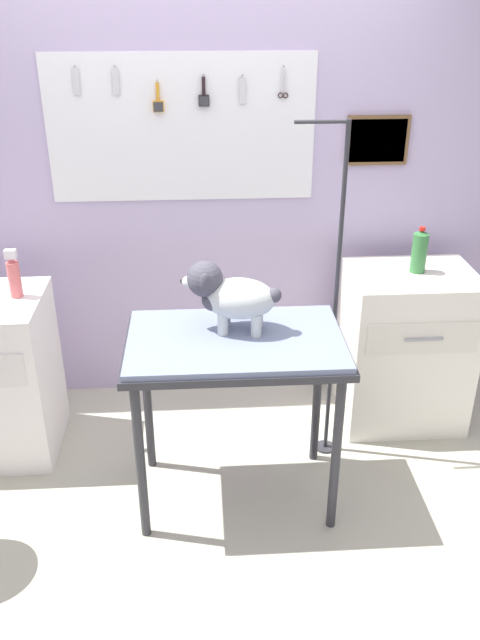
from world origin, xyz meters
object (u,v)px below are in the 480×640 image
grooming_arm (333,314)px  cabinet_right (405,348)px  grooming_table (236,356)px  dog (230,295)px  pump_bottle_white (14,277)px  soda_bottle (419,251)px

grooming_arm → cabinet_right: grooming_arm is taller
grooming_table → cabinet_right: bearing=31.9°
grooming_table → grooming_arm: size_ratio=0.56×
grooming_arm → dog: grooming_arm is taller
dog → grooming_table: bearing=-75.2°
grooming_arm → pump_bottle_white: 1.60m
soda_bottle → cabinet_right: bearing=-132.1°
grooming_table → grooming_arm: (0.51, 0.33, 0.04)m
grooming_table → cabinet_right: cabinet_right is taller
grooming_table → pump_bottle_white: size_ratio=3.96×
pump_bottle_white → cabinet_right: bearing=3.2°
pump_bottle_white → soda_bottle: soda_bottle is taller
dog → cabinet_right: dog is taller
cabinet_right → pump_bottle_white: bearing=-176.8°
grooming_table → pump_bottle_white: (-1.08, 0.51, 0.20)m
grooming_table → soda_bottle: soda_bottle is taller
pump_bottle_white → soda_bottle: bearing=3.7°
cabinet_right → pump_bottle_white: 2.15m
dog → pump_bottle_white: 1.14m
dog → pump_bottle_white: bearing=157.9°
grooming_arm → cabinet_right: size_ratio=1.94×
pump_bottle_white → dog: bearing=-22.1°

